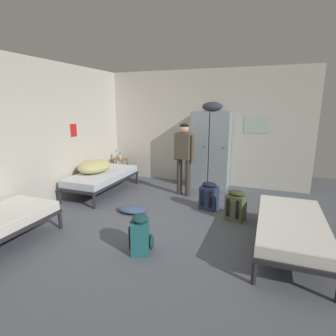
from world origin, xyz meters
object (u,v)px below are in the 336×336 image
at_px(backpack_olive, 236,206).
at_px(bedding_heap, 95,166).
at_px(shelf_unit, 119,167).
at_px(clothes_pile_denim, 132,209).
at_px(lotion_bottle, 120,156).
at_px(bed_left_rear, 102,177).
at_px(person_traveler, 184,153).
at_px(locker_bank, 211,148).
at_px(backpack_navy, 209,196).
at_px(backpack_teal, 141,234).
at_px(bed_right, 291,226).
at_px(water_bottle, 117,155).

bearing_deg(backpack_olive, bedding_heap, 173.16).
bearing_deg(shelf_unit, clothes_pile_denim, -54.11).
xyz_separation_m(lotion_bottle, backpack_olive, (3.27, -1.60, -0.39)).
relative_size(bed_left_rear, person_traveler, 1.18).
bearing_deg(backpack_olive, locker_bank, 115.43).
distance_m(backpack_navy, backpack_teal, 1.97).
distance_m(shelf_unit, bed_right, 4.84).
distance_m(bed_right, clothes_pile_denim, 2.78).
xyz_separation_m(bed_left_rear, bedding_heap, (-0.14, -0.07, 0.26)).
xyz_separation_m(backpack_teal, backpack_olive, (1.10, 1.56, 0.00)).
bearing_deg(lotion_bottle, bed_right, -30.55).
relative_size(locker_bank, bed_right, 1.09).
relative_size(bed_left_rear, water_bottle, 8.14).
height_order(locker_bank, backpack_navy, locker_bank).
bearing_deg(clothes_pile_denim, bedding_heap, 150.79).
bearing_deg(locker_bank, shelf_unit, -176.66).
bearing_deg(shelf_unit, backpack_teal, -55.00).
bearing_deg(clothes_pile_denim, backpack_olive, 10.82).
bearing_deg(clothes_pile_denim, bed_right, -9.63).
height_order(backpack_teal, backpack_olive, same).
xyz_separation_m(shelf_unit, clothes_pile_denim, (1.45, -2.00, -0.29)).
xyz_separation_m(person_traveler, clothes_pile_denim, (-0.62, -1.33, -0.91)).
distance_m(water_bottle, lotion_bottle, 0.16).
height_order(bed_right, water_bottle, water_bottle).
distance_m(locker_bank, water_bottle, 2.59).
height_order(bed_right, backpack_navy, backpack_navy).
height_order(bed_right, person_traveler, person_traveler).
bearing_deg(locker_bank, water_bottle, -177.21).
xyz_separation_m(shelf_unit, backpack_navy, (2.79, -1.30, -0.09)).
bearing_deg(backpack_navy, water_bottle, 155.21).
relative_size(bed_left_rear, bedding_heap, 2.17).
distance_m(bedding_heap, backpack_olive, 3.27).
bearing_deg(locker_bank, lotion_bottle, -175.62).
relative_size(locker_bank, backpack_olive, 3.76).
bearing_deg(shelf_unit, bedding_heap, -85.04).
relative_size(locker_bank, person_traveler, 1.28).
relative_size(bedding_heap, clothes_pile_denim, 1.63).
xyz_separation_m(person_traveler, backpack_navy, (0.72, -0.63, -0.71)).
bearing_deg(backpack_navy, backpack_teal, -106.08).
relative_size(shelf_unit, bed_right, 0.30).
relative_size(person_traveler, water_bottle, 6.90).
relative_size(bed_left_rear, backpack_navy, 3.45).
distance_m(bed_right, backpack_navy, 1.81).
distance_m(bed_left_rear, backpack_navy, 2.54).
xyz_separation_m(bedding_heap, clothes_pile_denim, (1.34, -0.75, -0.58)).
distance_m(bed_left_rear, bed_right, 4.13).
bearing_deg(water_bottle, bed_right, -30.26).
distance_m(bed_right, person_traveler, 2.83).
bearing_deg(bedding_heap, clothes_pile_denim, -29.21).
xyz_separation_m(lotion_bottle, backpack_navy, (2.72, -1.26, -0.39)).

